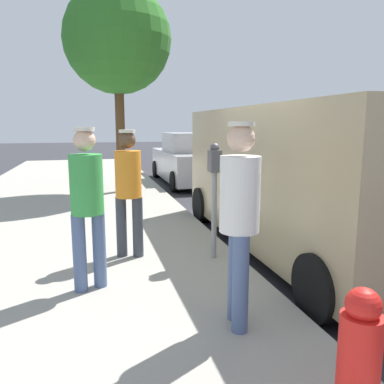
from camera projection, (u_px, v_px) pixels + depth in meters
The scene contains 10 objects.
ground_plane at pixel (307, 262), 5.46m from camera, with size 80.00×80.00×0.00m, color #2D2D33.
sidewalk_slab at pixel (43, 281), 4.59m from camera, with size 5.00×32.00×0.15m, color #9E998E.
parking_meter_near at pixel (214, 181), 5.03m from camera, with size 0.14×0.18×1.52m.
pedestrian_in_orange at pixel (128, 185), 5.09m from camera, with size 0.35×0.34×1.69m.
pedestrian_in_green at pixel (87, 198), 4.05m from camera, with size 0.34×0.34×1.73m.
pedestrian_in_white at pixel (239, 212), 3.28m from camera, with size 0.34×0.36×1.78m.
parked_van at pixel (300, 175), 5.84m from camera, with size 2.13×5.21×2.15m.
parked_sedan_behind at pixel (190, 160), 12.78m from camera, with size 1.95×4.40×1.65m.
street_tree at pixel (118, 40), 9.73m from camera, with size 2.70×2.70×5.22m.
fire_hydrant at pixel (359, 361), 2.21m from camera, with size 0.24×0.24×0.86m.
Camera 1 is at (2.88, 4.64, 1.90)m, focal length 36.39 mm.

